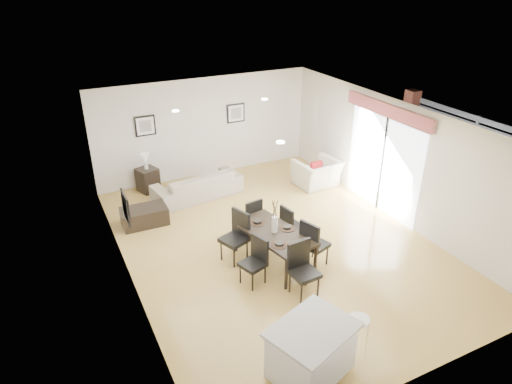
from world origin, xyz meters
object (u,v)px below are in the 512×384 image
dining_chair_head (302,266)px  kitchen_island (311,350)px  dining_chair_efar (290,224)px  coffee_table (145,216)px  dining_table (274,235)px  sofa (197,185)px  dining_chair_wfar (237,233)px  dining_chair_enear (312,242)px  dining_chair_wnear (256,258)px  armchair (317,173)px  dining_chair_foot (251,216)px  bar_stool (359,323)px  side_table (148,180)px

dining_chair_head → kitchen_island: 1.81m
dining_chair_efar → dining_chair_head: size_ratio=0.88×
dining_chair_head → coffee_table: size_ratio=1.01×
dining_table → sofa: bearing=84.9°
dining_chair_wfar → kitchen_island: dining_chair_wfar is taller
dining_chair_enear → coffee_table: dining_chair_enear is taller
dining_chair_wfar → kitchen_island: bearing=-25.0°
dining_chair_wfar → dining_chair_enear: bearing=32.2°
dining_chair_wnear → coffee_table: 3.29m
dining_chair_wfar → dining_chair_enear: 1.47m
coffee_table → armchair: bearing=1.1°
sofa → dining_chair_head: size_ratio=2.20×
coffee_table → dining_chair_head: bearing=-61.2°
dining_chair_efar → dining_chair_foot: size_ratio=0.99×
dining_chair_head → kitchen_island: dining_chair_head is taller
dining_table → dining_chair_efar: 0.73m
armchair → dining_chair_wfar: size_ratio=1.05×
dining_chair_efar → bar_stool: 3.10m
dining_chair_foot → side_table: size_ratio=1.46×
dining_table → dining_chair_enear: (0.59, -0.44, -0.06)m
dining_table → coffee_table: bearing=115.0°
dining_chair_enear → dining_chair_head: (-0.59, -0.58, 0.01)m
dining_chair_wnear → bar_stool: bearing=-4.0°
sofa → kitchen_island: bearing=77.4°
bar_stool → coffee_table: bearing=109.8°
dining_chair_wfar → dining_chair_enear: size_ratio=1.03×
dining_chair_enear → side_table: bearing=4.5°
dining_chair_head → side_table: (-1.39, 5.29, -0.26)m
dining_table → dining_chair_efar: size_ratio=2.01×
dining_table → dining_chair_foot: 1.04m
dining_chair_efar → kitchen_island: 3.36m
dining_chair_head → bar_stool: (-0.02, -1.61, 0.01)m
dining_chair_foot → coffee_table: (-1.92, 1.57, -0.31)m
dining_chair_efar → dining_chair_foot: bearing=33.8°
dining_table → coffee_table: size_ratio=1.79×
dining_chair_wfar → armchair: bearing=102.8°
armchair → dining_chair_foot: (-2.68, -1.57, 0.16)m
coffee_table → kitchen_island: bearing=-77.3°
side_table → dining_chair_enear: bearing=-67.1°
armchair → coffee_table: (-4.61, 0.00, -0.15)m
dining_chair_head → dining_chair_wnear: bearing=129.1°
dining_chair_enear → coffee_table: (-2.50, 3.05, -0.36)m
dining_chair_wfar → side_table: dining_chair_wfar is taller
armchair → coffee_table: size_ratio=1.08×
dining_table → dining_chair_enear: dining_chair_enear is taller
dining_chair_wnear → side_table: size_ratio=1.47×
coffee_table → bar_stool: bar_stool is taller
dining_chair_wnear → kitchen_island: 2.26m
armchair → dining_chair_foot: size_ratio=1.19×
kitchen_island → dining_chair_enear: bearing=38.1°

